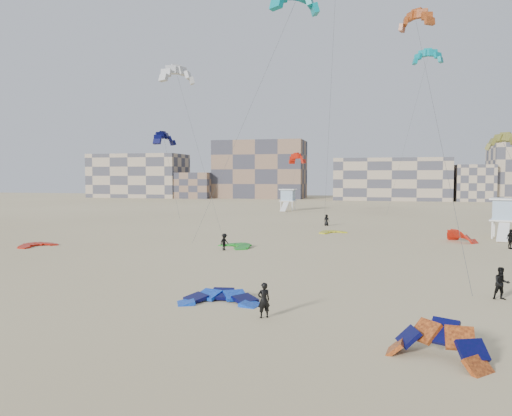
% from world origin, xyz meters
% --- Properties ---
extents(ground, '(320.00, 320.00, 0.00)m').
position_xyz_m(ground, '(0.00, 0.00, 0.00)').
color(ground, beige).
rests_on(ground, ground).
extents(kite_ground_blue, '(4.48, 4.68, 1.82)m').
position_xyz_m(kite_ground_blue, '(-1.94, 5.14, 0.00)').
color(kite_ground_blue, blue).
rests_on(kite_ground_blue, ground).
extents(kite_ground_orange, '(4.73, 4.76, 3.52)m').
position_xyz_m(kite_ground_orange, '(8.47, -0.95, 0.00)').
color(kite_ground_orange, orange).
rests_on(kite_ground_orange, ground).
extents(kite_ground_red, '(4.69, 4.60, 0.81)m').
position_xyz_m(kite_ground_red, '(-25.78, 21.56, 0.00)').
color(kite_ground_red, red).
rests_on(kite_ground_red, ground).
extents(kite_ground_green, '(5.09, 5.10, 0.98)m').
position_xyz_m(kite_ground_green, '(-6.91, 25.57, 0.00)').
color(kite_ground_green, '#1F9327').
rests_on(kite_ground_green, ground).
extents(kite_ground_red_far, '(5.03, 5.00, 3.68)m').
position_xyz_m(kite_ground_red_far, '(14.77, 34.93, 0.00)').
color(kite_ground_red_far, red).
rests_on(kite_ground_red_far, ground).
extents(kite_ground_yellow, '(4.41, 4.45, 0.57)m').
position_xyz_m(kite_ground_yellow, '(1.04, 39.91, 0.00)').
color(kite_ground_yellow, '#BBC514').
rests_on(kite_ground_yellow, ground).
extents(kitesurfer_main, '(0.75, 0.68, 1.71)m').
position_xyz_m(kitesurfer_main, '(1.01, 2.88, 0.86)').
color(kitesurfer_main, black).
rests_on(kitesurfer_main, ground).
extents(kitesurfer_b, '(0.95, 0.79, 1.79)m').
position_xyz_m(kitesurfer_b, '(12.92, 9.41, 0.90)').
color(kitesurfer_b, black).
rests_on(kitesurfer_b, ground).
extents(kitesurfer_c, '(0.96, 1.16, 1.55)m').
position_xyz_m(kitesurfer_c, '(-7.37, 23.40, 0.78)').
color(kitesurfer_c, black).
rests_on(kitesurfer_c, ground).
extents(kitesurfer_d, '(0.82, 1.18, 1.87)m').
position_xyz_m(kitesurfer_d, '(18.37, 30.48, 0.93)').
color(kitesurfer_d, black).
rests_on(kitesurfer_d, ground).
extents(kitesurfer_e, '(0.90, 0.74, 1.58)m').
position_xyz_m(kitesurfer_e, '(-0.53, 48.57, 0.79)').
color(kitesurfer_e, black).
rests_on(kitesurfer_e, ground).
extents(kite_fly_teal_a, '(11.33, 6.47, 22.46)m').
position_xyz_m(kite_fly_teal_a, '(-0.92, 23.56, 21.82)').
color(kite_fly_teal_a, '#057395').
rests_on(kite_fly_teal_a, ground).
extents(kite_fly_orange, '(4.87, 29.76, 22.40)m').
position_xyz_m(kite_fly_orange, '(9.68, 32.82, 22.20)').
color(kite_fly_orange, orange).
rests_on(kite_fly_orange, ground).
extents(kite_fly_grey, '(9.70, 8.02, 18.84)m').
position_xyz_m(kite_fly_grey, '(-16.26, 34.07, 18.28)').
color(kite_fly_grey, silver).
rests_on(kite_fly_grey, ground).
extents(kite_fly_olive, '(5.29, 7.55, 10.38)m').
position_xyz_m(kite_fly_olive, '(17.92, 32.38, 9.98)').
color(kite_fly_olive, olive).
rests_on(kite_fly_olive, ground).
extents(kite_fly_navy, '(5.20, 4.68, 12.48)m').
position_xyz_m(kite_fly_navy, '(-23.14, 45.64, 11.97)').
color(kite_fly_navy, '#08063A').
rests_on(kite_fly_navy, ground).
extents(kite_fly_teal_b, '(7.55, 4.32, 24.31)m').
position_xyz_m(kite_fly_teal_b, '(12.99, 56.86, 23.89)').
color(kite_fly_teal_b, '#057395').
rests_on(kite_fly_teal_b, ground).
extents(kite_fly_red, '(4.84, 10.10, 10.00)m').
position_xyz_m(kite_fly_red, '(-7.26, 65.14, 9.71)').
color(kite_fly_red, red).
rests_on(kite_fly_red, ground).
extents(lifeguard_tower_near, '(3.88, 6.46, 4.41)m').
position_xyz_m(lifeguard_tower_near, '(19.89, 39.16, 2.18)').
color(lifeguard_tower_near, white).
rests_on(lifeguard_tower_near, ground).
extents(lifeguard_tower_far, '(3.26, 5.98, 4.29)m').
position_xyz_m(lifeguard_tower_far, '(-11.05, 77.61, 2.13)').
color(lifeguard_tower_far, white).
rests_on(lifeguard_tower_far, ground).
extents(condo_west_a, '(30.00, 15.00, 14.00)m').
position_xyz_m(condo_west_a, '(-70.00, 130.00, 7.00)').
color(condo_west_a, tan).
rests_on(condo_west_a, ground).
extents(condo_west_b, '(28.00, 14.00, 18.00)m').
position_xyz_m(condo_west_b, '(-30.00, 134.00, 9.00)').
color(condo_west_b, '#7D604B').
rests_on(condo_west_b, ground).
extents(condo_mid, '(32.00, 16.00, 12.00)m').
position_xyz_m(condo_mid, '(10.00, 130.00, 6.00)').
color(condo_mid, tan).
rests_on(condo_mid, ground).
extents(condo_fill_left, '(12.00, 10.00, 8.00)m').
position_xyz_m(condo_fill_left, '(-50.00, 128.00, 4.00)').
color(condo_fill_left, '#7D604B').
rests_on(condo_fill_left, ground).
extents(condo_fill_right, '(10.00, 10.00, 10.00)m').
position_xyz_m(condo_fill_right, '(32.00, 128.00, 5.00)').
color(condo_fill_right, tan).
rests_on(condo_fill_right, ground).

